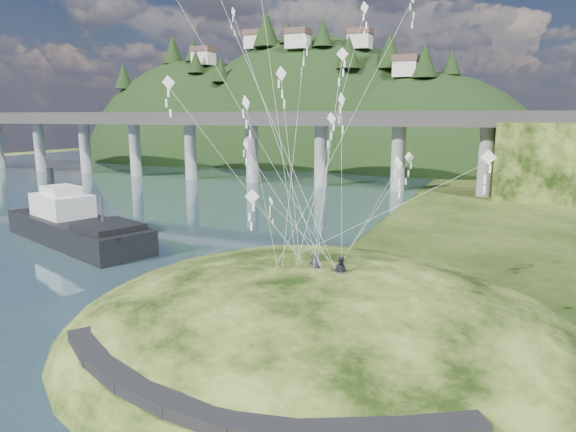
% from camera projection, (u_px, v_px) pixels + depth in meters
% --- Properties ---
extents(ground, '(320.00, 320.00, 0.00)m').
position_uv_depth(ground, '(198.00, 329.00, 34.52)').
color(ground, black).
rests_on(ground, ground).
extents(grass_hill, '(36.00, 32.00, 13.00)m').
position_uv_depth(grass_hill, '(320.00, 359.00, 33.49)').
color(grass_hill, black).
rests_on(grass_hill, ground).
extents(footpath, '(22.29, 5.84, 0.83)m').
position_uv_depth(footpath, '(218.00, 395.00, 22.43)').
color(footpath, black).
rests_on(footpath, ground).
extents(bridge, '(160.00, 11.00, 15.00)m').
position_uv_depth(bridge, '(276.00, 138.00, 106.08)').
color(bridge, '#2D2B2B').
rests_on(bridge, ground).
extents(far_ridge, '(153.00, 70.00, 94.50)m').
position_uv_depth(far_ridge, '(296.00, 185.00, 162.97)').
color(far_ridge, black).
rests_on(far_ridge, ground).
extents(work_barge, '(23.93, 13.76, 8.11)m').
position_uv_depth(work_barge, '(74.00, 225.00, 57.69)').
color(work_barge, black).
rests_on(work_barge, ground).
extents(wooden_dock, '(12.57, 6.50, 0.91)m').
position_uv_depth(wooden_dock, '(217.00, 286.00, 41.94)').
color(wooden_dock, '#381D17').
rests_on(wooden_dock, ground).
extents(kite_flyers, '(2.48, 0.84, 1.86)m').
position_uv_depth(kite_flyers, '(333.00, 256.00, 30.70)').
color(kite_flyers, '#22232E').
rests_on(kite_flyers, ground).
extents(kite_swarm, '(18.56, 17.79, 21.99)m').
position_uv_depth(kite_swarm, '(311.00, 86.00, 31.59)').
color(kite_swarm, white).
rests_on(kite_swarm, ground).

